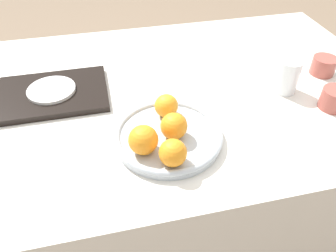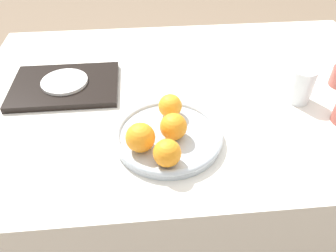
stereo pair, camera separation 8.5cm
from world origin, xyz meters
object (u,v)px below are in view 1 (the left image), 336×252
water_glass (287,76)px  side_plate (51,90)px  orange_2 (143,140)px  serving_tray (53,94)px  orange_3 (173,153)px  orange_0 (166,106)px  cup_1 (334,99)px  cup_0 (323,66)px  orange_1 (174,126)px  fruit_platter (168,136)px

water_glass → side_plate: bearing=169.6°
orange_2 → serving_tray: orange_2 is taller
orange_3 → water_glass: water_glass is taller
orange_0 → cup_1: orange_0 is taller
serving_tray → cup_0: cup_0 is taller
serving_tray → cup_1: cup_1 is taller
serving_tray → side_plate: 0.02m
orange_1 → orange_0: bearing=89.6°
water_glass → side_plate: (-0.72, 0.13, -0.03)m
cup_0 → cup_1: size_ratio=1.01×
water_glass → orange_3: bearing=-150.1°
cup_0 → cup_1: (-0.08, -0.18, 0.00)m
serving_tray → orange_2: bearing=-53.9°
cup_0 → orange_3: bearing=-152.7°
side_plate → cup_1: cup_1 is taller
cup_0 → cup_1: cup_1 is taller
orange_0 → orange_3: (-0.03, -0.18, 0.00)m
fruit_platter → orange_2: bearing=-147.6°
water_glass → side_plate: size_ratio=0.73×
fruit_platter → orange_1: 0.04m
orange_0 → orange_1: size_ratio=0.94×
orange_1 → serving_tray: bearing=138.2°
orange_3 → cup_1: orange_3 is taller
side_plate → cup_0: size_ratio=1.82×
orange_2 → serving_tray: bearing=126.1°
side_plate → cup_0: (0.90, -0.07, 0.01)m
cup_1 → orange_1: bearing=-175.3°
fruit_platter → water_glass: bearing=19.1°
orange_2 → side_plate: orange_2 is taller
orange_1 → side_plate: (-0.32, 0.29, -0.03)m
water_glass → serving_tray: 0.74m
side_plate → orange_2: bearing=-53.9°
orange_1 → fruit_platter: bearing=141.0°
orange_3 → cup_1: bearing=14.1°
orange_3 → water_glass: size_ratio=0.63×
orange_1 → side_plate: 0.43m
water_glass → cup_1: bearing=-49.3°
orange_1 → orange_3: (-0.02, -0.09, -0.00)m
orange_3 → orange_0: bearing=82.1°
serving_tray → side_plate: side_plate is taller
orange_1 → orange_3: orange_1 is taller
orange_3 → side_plate: 0.48m
orange_1 → cup_0: orange_1 is taller
fruit_platter → orange_1: orange_1 is taller
orange_2 → cup_0: 0.72m
water_glass → serving_tray: size_ratio=0.32×
orange_0 → orange_1: bearing=-90.4°
side_plate → cup_0: 0.91m
orange_0 → serving_tray: bearing=148.6°
water_glass → cup_1: size_ratio=1.35×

